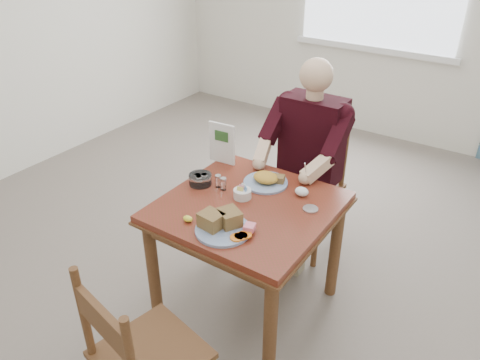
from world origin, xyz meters
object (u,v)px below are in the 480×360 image
Objects in this scene: diner at (307,147)px; far_plate at (267,180)px; table at (248,220)px; chair_far at (309,185)px; near_plate at (223,224)px; chair_near at (141,359)px.

far_plate is at bearing -93.49° from diner.
chair_far is (0.00, 0.80, -0.16)m from table.
near_plate is at bearing -83.76° from far_plate.
diner is (0.00, -0.09, 0.33)m from chair_far.
table is at bearing -83.46° from far_plate.
near_plate is at bearing -84.02° from table.
table is 0.73m from diner.
diner is 4.01× the size of near_plate.
chair_near is 1.67m from diner.
far_plate reaches higher than table.
table is 0.95m from chair_near.
near_plate is 1.04× the size of far_plate.
chair_near is (0.06, -0.93, -0.16)m from table.
table is 0.28m from far_plate.
near_plate is at bearing -88.47° from chair_far.
far_plate is (-0.03, -0.55, 0.30)m from chair_far.
chair_near is at bearing -86.85° from near_plate.
diner is (-0.06, 1.64, 0.33)m from chair_near.
table is at bearing -90.00° from diner.
table is 0.66× the size of diner.
table is 0.97× the size of chair_near.
diner is 0.98m from near_plate.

